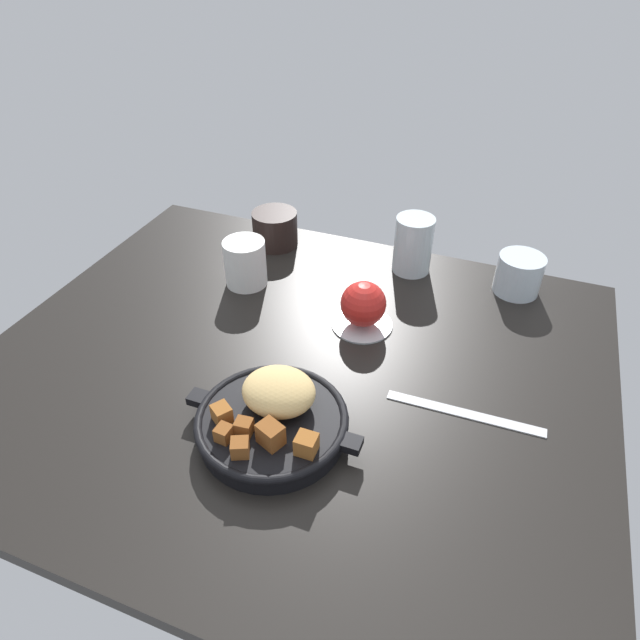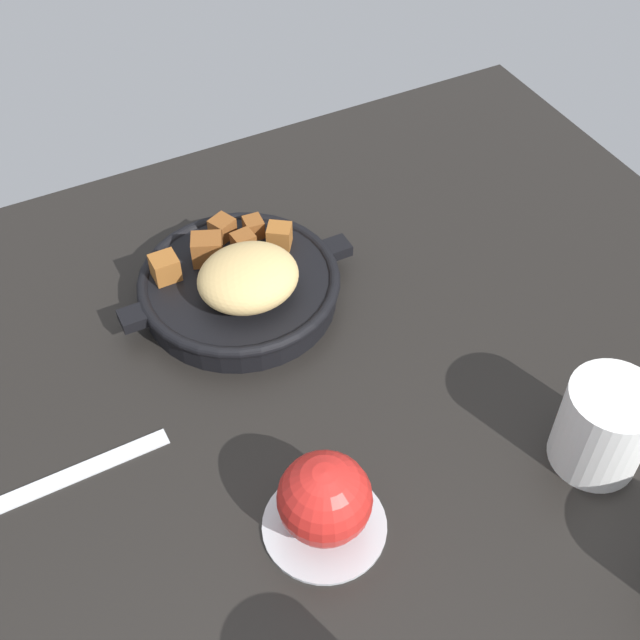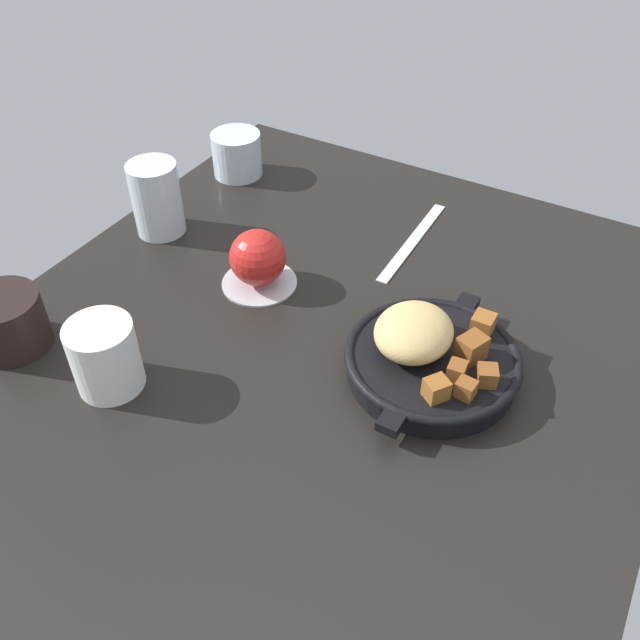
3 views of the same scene
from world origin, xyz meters
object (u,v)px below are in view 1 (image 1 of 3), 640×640
at_px(butter_knife, 465,413).
at_px(white_creamer_pitcher, 245,263).
at_px(water_glass_tall, 413,245).
at_px(water_glass_short, 519,274).
at_px(red_apple, 363,304).
at_px(cast_iron_skillet, 273,418).
at_px(coffee_mug_dark, 275,229).

xyz_separation_m(butter_knife, white_creamer_pitcher, (-0.43, 0.18, 0.04)).
xyz_separation_m(water_glass_tall, water_glass_short, (0.19, -0.00, -0.02)).
xyz_separation_m(red_apple, water_glass_tall, (0.03, 0.20, 0.01)).
bearing_deg(butter_knife, cast_iron_skillet, -153.37).
bearing_deg(coffee_mug_dark, water_glass_short, 0.32).
relative_size(butter_knife, water_glass_short, 2.70).
distance_m(water_glass_tall, coffee_mug_dark, 0.28).
bearing_deg(water_glass_tall, butter_knife, -64.66).
bearing_deg(coffee_mug_dark, cast_iron_skillet, -65.61).
xyz_separation_m(cast_iron_skillet, white_creamer_pitcher, (-0.19, 0.30, 0.02)).
height_order(butter_knife, water_glass_tall, water_glass_tall).
relative_size(red_apple, butter_knife, 0.34).
bearing_deg(cast_iron_skillet, white_creamer_pitcher, 122.63).
distance_m(cast_iron_skillet, water_glass_short, 0.52).
xyz_separation_m(water_glass_tall, coffee_mug_dark, (-0.28, -0.00, -0.02)).
bearing_deg(cast_iron_skillet, red_apple, 81.23).
xyz_separation_m(red_apple, coffee_mug_dark, (-0.24, 0.19, -0.01)).
bearing_deg(water_glass_short, water_glass_tall, 179.37).
height_order(water_glass_tall, white_creamer_pitcher, water_glass_tall).
bearing_deg(coffee_mug_dark, white_creamer_pitcher, -86.16).
distance_m(butter_knife, coffee_mug_dark, 0.55).
relative_size(water_glass_tall, coffee_mug_dark, 1.20).
relative_size(butter_knife, water_glass_tall, 2.02).
distance_m(red_apple, white_creamer_pitcher, 0.24).
bearing_deg(white_creamer_pitcher, cast_iron_skillet, -57.37).
bearing_deg(white_creamer_pitcher, red_apple, -10.52).
distance_m(water_glass_tall, water_glass_short, 0.19).
height_order(red_apple, white_creamer_pitcher, white_creamer_pitcher).
xyz_separation_m(red_apple, butter_knife, (0.19, -0.14, -0.04)).
distance_m(water_glass_short, coffee_mug_dark, 0.47).
xyz_separation_m(cast_iron_skillet, water_glass_short, (0.27, 0.45, 0.01)).
relative_size(cast_iron_skillet, red_apple, 3.27).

